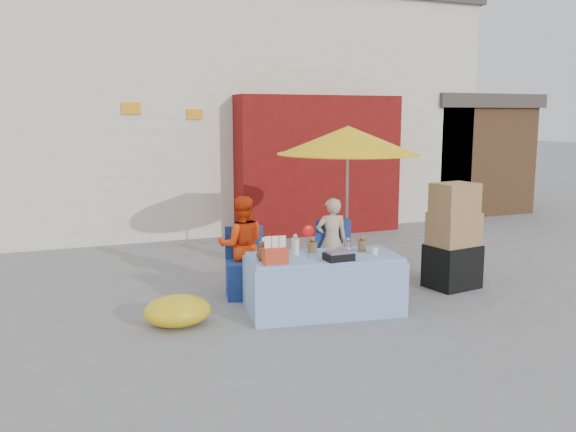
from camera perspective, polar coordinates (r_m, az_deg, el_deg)
name	(u,v)px	position (r m, az deg, el deg)	size (l,w,h in m)	color
ground	(298,309)	(7.16, 0.95, -8.71)	(80.00, 80.00, 0.00)	slate
backdrop	(189,76)	(14.17, -9.23, 12.78)	(14.00, 8.00, 7.80)	silver
market_table	(323,283)	(6.97, 3.30, -6.29)	(1.83, 1.05, 1.05)	#89B0DB
chair_left	(246,276)	(7.61, -3.98, -5.64)	(0.58, 0.57, 0.85)	navy
chair_right	(336,267)	(8.07, 4.52, -4.77)	(0.58, 0.57, 0.85)	navy
vendor_orange	(242,245)	(7.65, -4.35, -2.74)	(0.60, 0.47, 1.24)	red
vendor_beige	(332,241)	(8.11, 4.10, -2.34)	(0.42, 0.28, 1.16)	#C8AE8E
umbrella	(348,141)	(8.22, 5.64, 7.01)	(1.90, 1.90, 2.09)	gray
box_stack	(453,240)	(8.18, 15.21, -2.16)	(0.69, 0.60, 1.38)	black
tarp_bundle	(177,311)	(6.68, -10.31, -8.73)	(0.73, 0.58, 0.33)	gold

